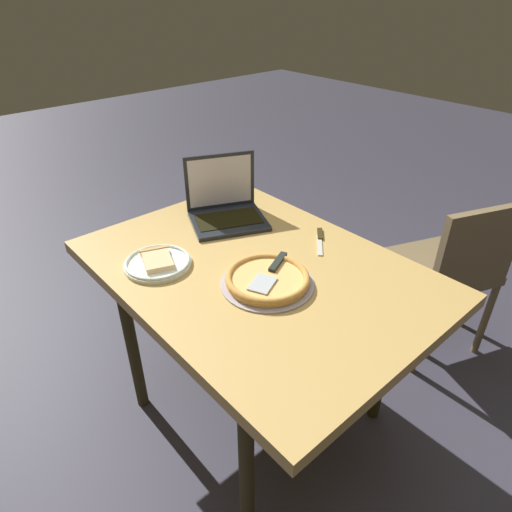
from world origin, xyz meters
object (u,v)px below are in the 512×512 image
at_px(pizza_plate, 158,262).
at_px(table_knife, 319,239).
at_px(pizza_tray, 267,279).
at_px(dining_table, 257,282).
at_px(laptop, 226,207).
at_px(chair_near, 450,266).

relative_size(pizza_plate, table_knife, 1.47).
height_order(pizza_tray, table_knife, pizza_tray).
relative_size(dining_table, laptop, 3.31).
bearing_deg(pizza_plate, chair_near, -113.85).
height_order(pizza_plate, chair_near, chair_near).
bearing_deg(laptop, pizza_tray, 157.73).
distance_m(dining_table, pizza_tray, 0.14).
xyz_separation_m(dining_table, pizza_plate, (0.24, 0.26, 0.08)).
height_order(laptop, pizza_plate, laptop).
height_order(dining_table, chair_near, chair_near).
relative_size(pizza_tray, table_knife, 1.95).
xyz_separation_m(dining_table, laptop, (0.36, -0.15, 0.12)).
xyz_separation_m(pizza_tray, table_knife, (0.08, -0.36, -0.02)).
distance_m(laptop, pizza_tray, 0.51).
bearing_deg(table_knife, chair_near, -113.41).
height_order(dining_table, pizza_tray, pizza_tray).
relative_size(laptop, pizza_tray, 1.19).
xyz_separation_m(dining_table, table_knife, (-0.02, -0.31, 0.07)).
relative_size(dining_table, chair_near, 1.48).
distance_m(dining_table, laptop, 0.41).
height_order(pizza_tray, chair_near, chair_near).
relative_size(dining_table, pizza_plate, 5.22).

